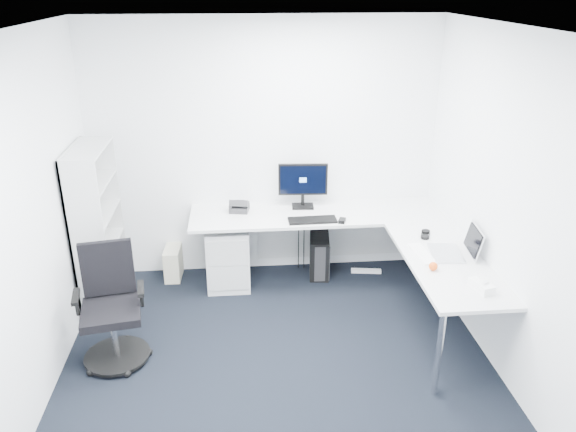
{
  "coord_description": "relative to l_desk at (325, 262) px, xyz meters",
  "views": [
    {
      "loc": [
        -0.27,
        -3.54,
        3.0
      ],
      "look_at": [
        0.15,
        1.05,
        1.05
      ],
      "focal_mm": 35.0,
      "sensor_mm": 36.0,
      "label": 1
    }
  ],
  "objects": [
    {
      "name": "ground",
      "position": [
        -0.55,
        -1.4,
        -0.39
      ],
      "size": [
        4.2,
        4.2,
        0.0
      ],
      "primitive_type": "plane",
      "color": "black"
    },
    {
      "name": "ceiling",
      "position": [
        -0.55,
        -1.4,
        2.31
      ],
      "size": [
        4.2,
        4.2,
        0.0
      ],
      "primitive_type": "plane",
      "color": "white"
    },
    {
      "name": "wall_back",
      "position": [
        -0.55,
        0.7,
        0.96
      ],
      "size": [
        3.6,
        0.02,
        2.7
      ],
      "primitive_type": "cube",
      "color": "white",
      "rests_on": "ground"
    },
    {
      "name": "wall_left",
      "position": [
        -2.35,
        -1.4,
        0.96
      ],
      "size": [
        0.02,
        4.2,
        2.7
      ],
      "primitive_type": "cube",
      "color": "white",
      "rests_on": "ground"
    },
    {
      "name": "wall_right",
      "position": [
        1.25,
        -1.4,
        0.96
      ],
      "size": [
        0.02,
        4.2,
        2.7
      ],
      "primitive_type": "cube",
      "color": "white",
      "rests_on": "ground"
    },
    {
      "name": "l_desk",
      "position": [
        0.0,
        0.0,
        0.0
      ],
      "size": [
        2.67,
        1.5,
        0.78
      ],
      "primitive_type": null,
      "color": "silver",
      "rests_on": "ground"
    },
    {
      "name": "drawer_pedestal",
      "position": [
        -0.97,
        0.36,
        -0.05
      ],
      "size": [
        0.44,
        0.55,
        0.67
      ],
      "primitive_type": "cube",
      "color": "silver",
      "rests_on": "ground"
    },
    {
      "name": "bookshelf",
      "position": [
        -2.17,
        0.05,
        0.42
      ],
      "size": [
        0.31,
        0.81,
        1.62
      ],
      "primitive_type": null,
      "color": "silver",
      "rests_on": "ground"
    },
    {
      "name": "task_chair",
      "position": [
        -1.91,
        -0.89,
        0.12
      ],
      "size": [
        0.66,
        0.66,
        1.02
      ],
      "primitive_type": null,
      "rotation": [
        0.0,
        0.0,
        0.17
      ],
      "color": "black",
      "rests_on": "ground"
    },
    {
      "name": "black_pc_tower",
      "position": [
        0.02,
        0.49,
        -0.17
      ],
      "size": [
        0.26,
        0.48,
        0.45
      ],
      "primitive_type": "cube",
      "rotation": [
        0.0,
        0.0,
        -0.12
      ],
      "color": "black",
      "rests_on": "ground"
    },
    {
      "name": "beige_pc_tower",
      "position": [
        -1.56,
        0.55,
        -0.22
      ],
      "size": [
        0.18,
        0.37,
        0.34
      ],
      "primitive_type": "cube",
      "rotation": [
        0.0,
        0.0,
        -0.05
      ],
      "color": "beige",
      "rests_on": "ground"
    },
    {
      "name": "power_strip",
      "position": [
        0.54,
        0.44,
        -0.37
      ],
      "size": [
        0.33,
        0.1,
        0.04
      ],
      "primitive_type": "cube",
      "rotation": [
        0.0,
        0.0,
        -0.15
      ],
      "color": "white",
      "rests_on": "ground"
    },
    {
      "name": "monitor",
      "position": [
        -0.16,
        0.51,
        0.64
      ],
      "size": [
        0.52,
        0.2,
        0.49
      ],
      "primitive_type": null,
      "rotation": [
        0.0,
        0.0,
        -0.06
      ],
      "color": "black",
      "rests_on": "l_desk"
    },
    {
      "name": "black_keyboard",
      "position": [
        -0.11,
        0.13,
        0.4
      ],
      "size": [
        0.48,
        0.18,
        0.02
      ],
      "primitive_type": "cube",
      "rotation": [
        0.0,
        0.0,
        0.03
      ],
      "color": "black",
      "rests_on": "l_desk"
    },
    {
      "name": "mouse",
      "position": [
        0.18,
        0.08,
        0.41
      ],
      "size": [
        0.09,
        0.12,
        0.03
      ],
      "primitive_type": "cube",
      "rotation": [
        0.0,
        0.0,
        -0.35
      ],
      "color": "black",
      "rests_on": "l_desk"
    },
    {
      "name": "desk_phone",
      "position": [
        -0.83,
        0.47,
        0.46
      ],
      "size": [
        0.22,
        0.22,
        0.13
      ],
      "primitive_type": null,
      "rotation": [
        0.0,
        0.0,
        -0.18
      ],
      "color": "#272729",
      "rests_on": "l_desk"
    },
    {
      "name": "laptop",
      "position": [
        0.96,
        -0.7,
        0.52
      ],
      "size": [
        0.42,
        0.41,
        0.27
      ],
      "primitive_type": null,
      "rotation": [
        0.0,
        0.0,
        -0.11
      ],
      "color": "silver",
      "rests_on": "l_desk"
    },
    {
      "name": "white_keyboard",
      "position": [
        0.75,
        -0.68,
        0.4
      ],
      "size": [
        0.15,
        0.41,
        0.01
      ],
      "primitive_type": "cube",
      "rotation": [
        0.0,
        0.0,
        0.08
      ],
      "color": "white",
      "rests_on": "l_desk"
    },
    {
      "name": "headphones",
      "position": [
        0.9,
        -0.31,
        0.41
      ],
      "size": [
        0.18,
        0.21,
        0.05
      ],
      "primitive_type": null,
      "rotation": [
        0.0,
        0.0,
        -0.37
      ],
      "color": "black",
      "rests_on": "l_desk"
    },
    {
      "name": "orange_fruit",
      "position": [
        0.75,
        -0.97,
        0.43
      ],
      "size": [
        0.07,
        0.07,
        0.07
      ],
      "primitive_type": "sphere",
      "color": "#ED5515",
      "rests_on": "l_desk"
    },
    {
      "name": "tissue_box",
      "position": [
        1.01,
        -1.32,
        0.43
      ],
      "size": [
        0.15,
        0.22,
        0.07
      ],
      "primitive_type": "cube",
      "rotation": [
        0.0,
        0.0,
        0.25
      ],
      "color": "white",
      "rests_on": "l_desk"
    }
  ]
}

